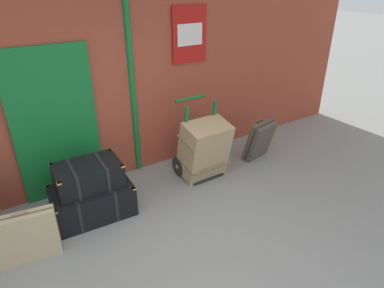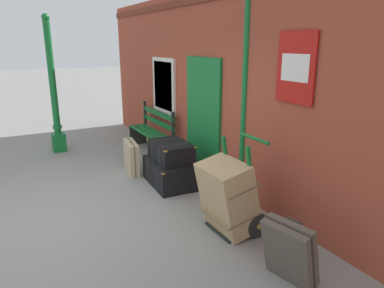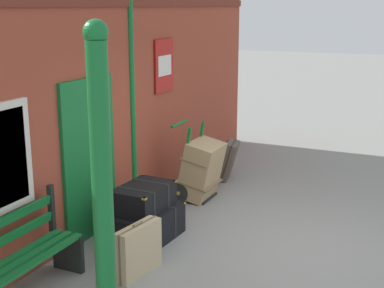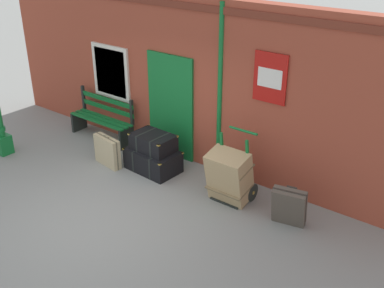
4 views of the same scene
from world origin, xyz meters
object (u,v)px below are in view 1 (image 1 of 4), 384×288
at_px(porters_trolley, 198,157).
at_px(suitcase_umber, 259,140).
at_px(steamer_trunk_middle, 88,176).
at_px(large_brown_trunk, 204,149).
at_px(steamer_trunk_base, 93,200).
at_px(suitcase_brown, 26,237).

distance_m(porters_trolley, suitcase_umber, 1.16).
relative_size(porters_trolley, suitcase_umber, 1.74).
relative_size(steamer_trunk_middle, large_brown_trunk, 0.87).
xyz_separation_m(steamer_trunk_base, steamer_trunk_middle, (0.00, 0.02, 0.37)).
bearing_deg(steamer_trunk_base, steamer_trunk_middle, 86.03).
distance_m(steamer_trunk_base, large_brown_trunk, 1.78).
height_order(steamer_trunk_base, large_brown_trunk, large_brown_trunk).
bearing_deg(steamer_trunk_middle, large_brown_trunk, -1.73).
relative_size(porters_trolley, suitcase_brown, 1.79).
bearing_deg(porters_trolley, suitcase_brown, -168.60).
distance_m(steamer_trunk_base, suitcase_brown, 0.93).
relative_size(large_brown_trunk, suitcase_umber, 1.38).
bearing_deg(steamer_trunk_middle, porters_trolley, 3.89).
relative_size(steamer_trunk_base, large_brown_trunk, 1.10).
relative_size(steamer_trunk_base, steamer_trunk_middle, 1.26).
distance_m(large_brown_trunk, suitcase_brown, 2.64).
bearing_deg(suitcase_umber, large_brown_trunk, 178.52).
height_order(porters_trolley, suitcase_brown, porters_trolley).
height_order(steamer_trunk_middle, suitcase_umber, steamer_trunk_middle).
xyz_separation_m(porters_trolley, suitcase_umber, (1.14, -0.20, 0.07)).
relative_size(large_brown_trunk, suitcase_brown, 1.41).
bearing_deg(suitcase_brown, large_brown_trunk, 7.72).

